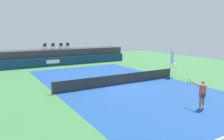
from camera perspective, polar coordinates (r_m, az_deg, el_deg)
name	(u,v)px	position (r m, az deg, el deg)	size (l,w,h in m)	color
ground_plane	(104,78)	(22.63, -2.02, -2.19)	(48.00, 48.00, 0.00)	#3D7A42
court_inner	(120,84)	(20.10, 2.06, -3.75)	(12.00, 22.00, 0.00)	#1C478C
sponsor_wall	(69,61)	(32.02, -11.04, 2.36)	(18.00, 0.22, 1.20)	navy
spectator_platform	(65,56)	(33.65, -12.08, 3.55)	(18.00, 2.80, 2.20)	#38383D
spectator_chair_far_left	(45,46)	(32.88, -17.08, 5.97)	(0.47, 0.47, 0.89)	#1E232D
spectator_chair_left	(53,46)	(32.83, -15.08, 6.07)	(0.47, 0.47, 0.89)	#1E232D
spectator_chair_center	(61,46)	(32.96, -13.14, 6.16)	(0.46, 0.46, 0.89)	#1E232D
spectator_chair_right	(67,45)	(33.49, -11.49, 6.28)	(0.44, 0.44, 0.89)	#1E232D
umpire_chair	(173,62)	(23.91, 15.46, 1.98)	(0.45, 0.45, 2.76)	white
tennis_net	(120,79)	(20.00, 2.07, -2.44)	(12.40, 0.02, 0.95)	#2D2D2D
net_post_near	(52,88)	(17.55, -15.33, -4.51)	(0.10, 0.10, 1.00)	#4C4C51
net_post_far	(170,73)	(23.84, 14.74, -0.66)	(0.10, 0.10, 1.00)	#4C4C51
tennis_player	(202,93)	(14.99, 22.28, -5.59)	(0.58, 1.19, 1.77)	white
tennis_ball	(92,82)	(21.06, -5.32, -3.05)	(0.07, 0.07, 0.07)	#D8EA33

